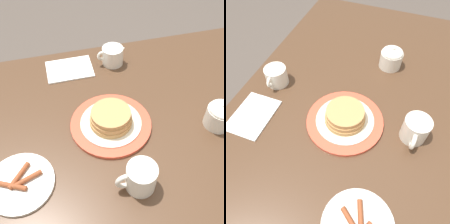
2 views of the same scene
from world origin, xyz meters
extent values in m
plane|color=#51473F|center=(0.00, 0.00, 0.00)|extent=(8.00, 8.00, 0.00)
cube|color=#4C3321|center=(0.00, 0.00, 0.71)|extent=(1.57, 0.93, 0.03)
cube|color=#4C3321|center=(-0.73, -0.40, 0.35)|extent=(0.07, 0.07, 0.70)
cube|color=#4C3321|center=(-0.73, 0.40, 0.35)|extent=(0.07, 0.07, 0.70)
cylinder|color=#DB5138|center=(0.01, -0.03, 0.73)|extent=(0.26, 0.26, 0.01)
cylinder|color=beige|center=(0.01, -0.03, 0.74)|extent=(0.20, 0.20, 0.00)
cylinder|color=tan|center=(0.01, -0.03, 0.75)|extent=(0.14, 0.14, 0.02)
cylinder|color=tan|center=(0.01, -0.03, 0.77)|extent=(0.13, 0.13, 0.02)
cylinder|color=tan|center=(0.01, -0.03, 0.78)|extent=(0.13, 0.13, 0.02)
cylinder|color=brown|center=(0.29, 0.11, 0.74)|extent=(0.09, 0.04, 0.01)
cylinder|color=brown|center=(0.31, 0.09, 0.74)|extent=(0.06, 0.08, 0.01)
cylinder|color=silver|center=(-0.01, 0.19, 0.77)|extent=(0.08, 0.08, 0.09)
torus|color=silver|center=(0.03, 0.19, 0.77)|extent=(0.06, 0.01, 0.06)
cylinder|color=brown|center=(-0.01, 0.19, 0.81)|extent=(0.07, 0.07, 0.00)
cylinder|color=silver|center=(-0.07, -0.34, 0.76)|extent=(0.08, 0.08, 0.07)
cone|color=silver|center=(-0.11, -0.34, 0.79)|extent=(0.03, 0.04, 0.04)
torus|color=silver|center=(-0.03, -0.34, 0.77)|extent=(0.04, 0.01, 0.04)
cylinder|color=silver|center=(-0.32, 0.05, 0.76)|extent=(0.09, 0.09, 0.07)
ellipsoid|color=silver|center=(-0.32, 0.05, 0.80)|extent=(0.09, 0.09, 0.03)
sphere|color=silver|center=(-0.32, 0.05, 0.82)|extent=(0.02, 0.02, 0.02)
cube|color=white|center=(0.10, -0.35, 0.73)|extent=(0.18, 0.13, 0.01)
camera|label=1|loc=(0.15, 0.52, 1.45)|focal=45.00mm
camera|label=2|loc=(0.42, 0.09, 1.35)|focal=35.00mm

